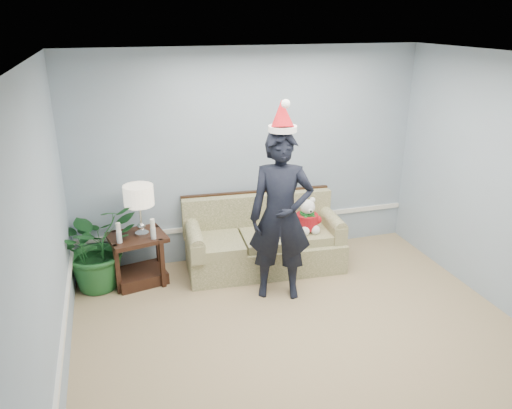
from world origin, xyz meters
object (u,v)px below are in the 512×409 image
object	(u,v)px
houseplant	(97,246)
teddy_bear	(307,219)
sofa	(263,242)
man	(281,217)
table_lamp	(139,198)
side_table	(139,264)

from	to	relation	value
houseplant	teddy_bear	size ratio (longest dim) A/B	2.32
sofa	teddy_bear	size ratio (longest dim) A/B	4.41
teddy_bear	man	bearing A→B (deg)	-133.63
teddy_bear	houseplant	bearing A→B (deg)	176.00
sofa	houseplant	distance (m)	2.02
houseplant	teddy_bear	distance (m)	2.55
houseplant	teddy_bear	xyz separation A→B (m)	(2.54, -0.21, 0.12)
man	teddy_bear	distance (m)	0.86
houseplant	teddy_bear	world-z (taller)	houseplant
table_lamp	teddy_bear	size ratio (longest dim) A/B	1.35
sofa	houseplant	xyz separation A→B (m)	(-2.01, 0.05, 0.20)
teddy_bear	side_table	bearing A→B (deg)	175.91
side_table	table_lamp	world-z (taller)	table_lamp
houseplant	table_lamp	bearing A→B (deg)	-3.97
houseplant	man	bearing A→B (deg)	-21.34
table_lamp	houseplant	size ratio (longest dim) A/B	0.58
sofa	side_table	distance (m)	1.55
teddy_bear	sofa	bearing A→B (deg)	164.44
table_lamp	houseplant	distance (m)	0.76
sofa	table_lamp	size ratio (longest dim) A/B	3.26
table_lamp	houseplant	bearing A→B (deg)	176.03
houseplant	man	world-z (taller)	man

